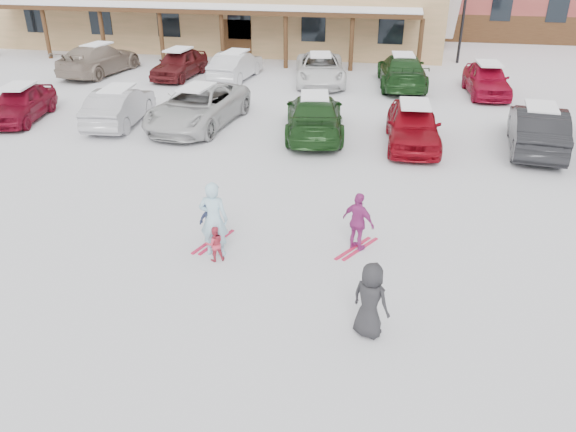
% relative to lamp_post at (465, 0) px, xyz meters
% --- Properties ---
extents(ground, '(160.00, 160.00, 0.00)m').
position_rel_lamp_post_xyz_m(ground, '(-5.91, -23.97, -3.41)').
color(ground, white).
rests_on(ground, ground).
extents(lamp_post, '(0.50, 0.25, 6.01)m').
position_rel_lamp_post_xyz_m(lamp_post, '(0.00, 0.00, 0.00)').
color(lamp_post, black).
rests_on(lamp_post, ground).
extents(adult_skier, '(0.68, 0.45, 1.86)m').
position_rel_lamp_post_xyz_m(adult_skier, '(-7.28, -23.31, -2.48)').
color(adult_skier, '#A7D5E8').
rests_on(adult_skier, ground).
extents(toddler_red, '(0.53, 0.49, 0.87)m').
position_rel_lamp_post_xyz_m(toddler_red, '(-7.21, -23.57, -2.97)').
color(toddler_red, '#C8354B').
rests_on(toddler_red, ground).
extents(child_navy, '(0.89, 0.68, 1.21)m').
position_rel_lamp_post_xyz_m(child_navy, '(-7.52, -22.78, -2.80)').
color(child_navy, '#1F2643').
rests_on(child_navy, ground).
extents(skis_child_navy, '(0.64, 1.39, 0.03)m').
position_rel_lamp_post_xyz_m(skis_child_navy, '(-7.52, -22.78, -3.39)').
color(skis_child_navy, '#C11B42').
rests_on(skis_child_navy, ground).
extents(child_magenta, '(0.92, 0.75, 1.47)m').
position_rel_lamp_post_xyz_m(child_magenta, '(-4.02, -22.46, -2.67)').
color(child_magenta, '#A42F80').
rests_on(child_magenta, ground).
extents(skis_child_magenta, '(0.89, 1.30, 0.03)m').
position_rel_lamp_post_xyz_m(skis_child_magenta, '(-4.02, -22.46, -3.39)').
color(skis_child_magenta, '#C11B42').
rests_on(skis_child_magenta, ground).
extents(bystander_dark, '(0.89, 0.79, 1.54)m').
position_rel_lamp_post_xyz_m(bystander_dark, '(-3.56, -25.60, -2.64)').
color(bystander_dark, '#252527').
rests_on(bystander_dark, ground).
extents(parked_car_0, '(2.29, 4.28, 1.39)m').
position_rel_lamp_post_xyz_m(parked_car_0, '(-18.10, -14.61, -2.71)').
color(parked_car_0, maroon).
rests_on(parked_car_0, ground).
extents(parked_car_1, '(1.89, 4.46, 1.43)m').
position_rel_lamp_post_xyz_m(parked_car_1, '(-13.97, -14.36, -2.69)').
color(parked_car_1, '#A8A7AC').
rests_on(parked_car_1, ground).
extents(parked_car_2, '(3.17, 5.77, 1.53)m').
position_rel_lamp_post_xyz_m(parked_car_2, '(-10.88, -13.96, -2.64)').
color(parked_car_2, silver).
rests_on(parked_car_2, ground).
extents(parked_car_3, '(2.85, 5.41, 1.49)m').
position_rel_lamp_post_xyz_m(parked_car_3, '(-6.28, -14.25, -2.66)').
color(parked_car_3, '#1A3D17').
rests_on(parked_car_3, ground).
extents(parked_car_4, '(2.01, 4.54, 1.52)m').
position_rel_lamp_post_xyz_m(parked_car_4, '(-2.70, -14.74, -2.65)').
color(parked_car_4, maroon).
rests_on(parked_car_4, ground).
extents(parked_car_5, '(2.16, 4.87, 1.55)m').
position_rel_lamp_post_xyz_m(parked_car_5, '(1.50, -14.43, -2.63)').
color(parked_car_5, black).
rests_on(parked_car_5, ground).
extents(parked_car_7, '(2.92, 5.61, 1.55)m').
position_rel_lamp_post_xyz_m(parked_car_7, '(-18.94, -6.47, -2.63)').
color(parked_car_7, gray).
rests_on(parked_car_7, ground).
extents(parked_car_8, '(2.08, 4.37, 1.44)m').
position_rel_lamp_post_xyz_m(parked_car_8, '(-14.48, -6.42, -2.69)').
color(parked_car_8, '#571619').
rests_on(parked_car_8, ground).
extents(parked_car_9, '(1.94, 4.37, 1.39)m').
position_rel_lamp_post_xyz_m(parked_car_9, '(-11.51, -6.25, -2.71)').
color(parked_car_9, silver).
rests_on(parked_car_9, ground).
extents(parked_car_10, '(3.18, 5.44, 1.42)m').
position_rel_lamp_post_xyz_m(parked_car_10, '(-7.16, -6.30, -2.70)').
color(parked_car_10, white).
rests_on(parked_car_10, ground).
extents(parked_car_11, '(2.66, 5.52, 1.55)m').
position_rel_lamp_post_xyz_m(parked_car_11, '(-3.15, -6.28, -2.63)').
color(parked_car_11, '#193D18').
rests_on(parked_car_11, ground).
extents(parked_car_12, '(2.04, 4.40, 1.46)m').
position_rel_lamp_post_xyz_m(parked_car_12, '(0.70, -7.09, -2.68)').
color(parked_car_12, maroon).
rests_on(parked_car_12, ground).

